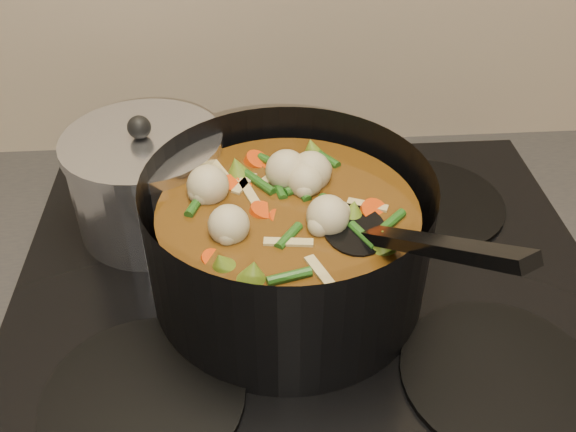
{
  "coord_description": "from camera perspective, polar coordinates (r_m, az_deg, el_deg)",
  "views": [
    {
      "loc": [
        -0.06,
        1.45,
        1.41
      ],
      "look_at": [
        -0.02,
        1.93,
        1.03
      ],
      "focal_mm": 40.0,
      "sensor_mm": 36.0,
      "label": 1
    }
  ],
  "objects": [
    {
      "name": "stovetop",
      "position": [
        0.69,
        1.95,
        -6.75
      ],
      "size": [
        0.62,
        0.54,
        0.03
      ],
      "color": "black",
      "rests_on": "counter"
    },
    {
      "name": "stockpot",
      "position": [
        0.63,
        0.05,
        -2.23
      ],
      "size": [
        0.34,
        0.37,
        0.2
      ],
      "rotation": [
        0.0,
        0.0,
        0.27
      ],
      "color": "black",
      "rests_on": "stovetop"
    },
    {
      "name": "saucepan",
      "position": [
        0.74,
        -12.32,
        2.98
      ],
      "size": [
        0.17,
        0.17,
        0.14
      ],
      "rotation": [
        0.0,
        0.0,
        -0.21
      ],
      "color": "silver",
      "rests_on": "stovetop"
    }
  ]
}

